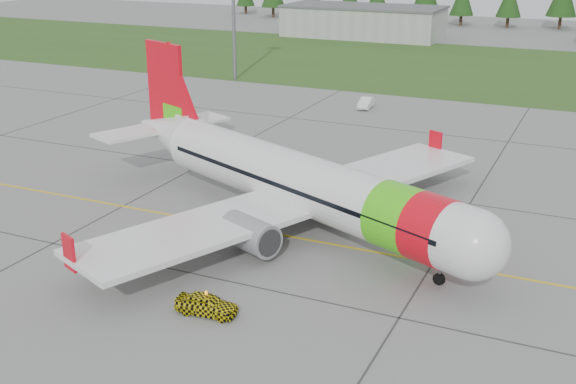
% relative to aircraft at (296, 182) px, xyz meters
% --- Properties ---
extents(ground, '(320.00, 320.00, 0.00)m').
position_rel_aircraft_xyz_m(ground, '(0.91, -10.27, -3.36)').
color(ground, gray).
rests_on(ground, ground).
extents(aircraft, '(36.54, 34.69, 11.66)m').
position_rel_aircraft_xyz_m(aircraft, '(0.00, 0.00, 0.00)').
color(aircraft, white).
rests_on(aircraft, ground).
extents(follow_me_car, '(1.36, 1.57, 3.65)m').
position_rel_aircraft_xyz_m(follow_me_car, '(0.79, -14.36, -1.54)').
color(follow_me_car, '#FEEB0E').
rests_on(follow_me_car, ground).
extents(service_van, '(1.52, 1.45, 4.07)m').
position_rel_aircraft_xyz_m(service_van, '(-7.53, 38.28, -1.33)').
color(service_van, white).
rests_on(service_van, ground).
extents(grass_strip, '(320.00, 50.00, 0.03)m').
position_rel_aircraft_xyz_m(grass_strip, '(0.91, 71.73, -3.35)').
color(grass_strip, '#30561E').
rests_on(grass_strip, ground).
extents(taxi_guideline, '(120.00, 0.25, 0.02)m').
position_rel_aircraft_xyz_m(taxi_guideline, '(0.91, -2.27, -3.35)').
color(taxi_guideline, gold).
rests_on(taxi_guideline, ground).
extents(hangar_west, '(32.00, 14.00, 6.00)m').
position_rel_aircraft_xyz_m(hangar_west, '(-29.09, 99.73, -0.36)').
color(hangar_west, '#A8A8A3').
rests_on(hangar_west, ground).
extents(floodlight_mast, '(0.50, 0.50, 20.00)m').
position_rel_aircraft_xyz_m(floodlight_mast, '(-31.09, 47.73, 6.64)').
color(floodlight_mast, slate).
rests_on(floodlight_mast, ground).
extents(treeline, '(160.00, 8.00, 10.00)m').
position_rel_aircraft_xyz_m(treeline, '(0.91, 127.73, 1.64)').
color(treeline, '#1C3F14').
rests_on(treeline, ground).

